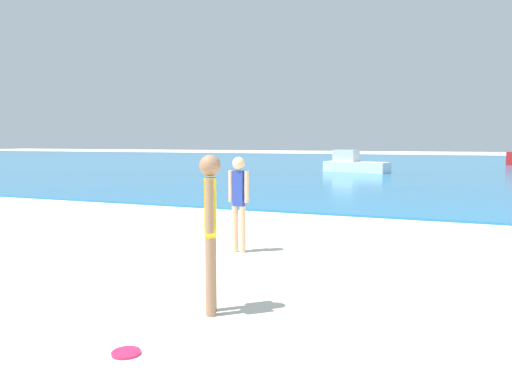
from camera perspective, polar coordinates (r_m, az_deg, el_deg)
The scene contains 5 objects.
water at distance 42.49m, azimuth 16.87°, elevation 3.06°, with size 160.00×60.00×0.06m, color #1E6B9E.
person_standing at distance 5.39m, azimuth -5.20°, elevation -3.68°, with size 0.23×0.37×1.73m.
frisbee at distance 4.76m, azimuth -14.58°, elevation -17.32°, with size 0.26×0.26×0.03m, color #E51E4C.
person_distant at distance 8.38m, azimuth -1.98°, elevation -0.73°, with size 0.37×0.21×1.61m.
boat_near at distance 30.18m, azimuth 11.11°, elevation 3.10°, with size 4.01×2.22×1.30m.
Camera 1 is at (3.91, 2.96, 1.87)m, focal length 35.11 mm.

